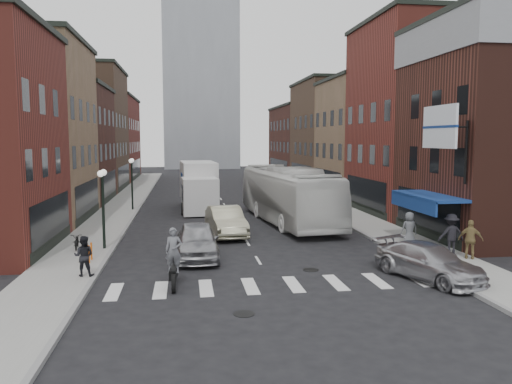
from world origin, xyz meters
TOP-DOWN VIEW (x-y plane):
  - ground at (0.00, 0.00)m, footprint 160.00×160.00m
  - sidewalk_left at (-8.50, 22.00)m, footprint 3.00×74.00m
  - sidewalk_right at (8.50, 22.00)m, footprint 3.00×74.00m
  - curb_left at (-7.00, 22.00)m, footprint 0.20×74.00m
  - curb_right at (7.00, 22.00)m, footprint 0.20×74.00m
  - crosswalk_stripes at (0.00, -3.00)m, footprint 12.00×2.20m
  - bldg_left_mid_a at (-14.99, 14.00)m, footprint 10.30×10.20m
  - bldg_left_mid_b at (-14.99, 24.00)m, footprint 10.30×10.20m
  - bldg_left_far_a at (-14.99, 35.00)m, footprint 10.30×12.20m
  - bldg_left_far_b at (-14.99, 49.00)m, footprint 10.30×16.20m
  - bldg_right_corner at (14.99, 4.50)m, footprint 10.30×9.20m
  - bldg_right_mid_a at (15.00, 14.00)m, footprint 10.30×10.20m
  - bldg_right_mid_b at (14.99, 24.00)m, footprint 10.30×10.20m
  - bldg_right_far_a at (14.99, 35.00)m, footprint 10.30×12.20m
  - bldg_right_far_b at (14.99, 49.00)m, footprint 10.30×16.20m
  - awning_blue at (8.93, 2.50)m, footprint 1.80×5.00m
  - billboard_sign at (8.59, 0.50)m, footprint 1.52×3.00m
  - distant_tower at (0.00, 78.00)m, footprint 14.00×14.00m
  - streetlamp_near at (-7.40, 4.00)m, footprint 0.32×1.22m
  - streetlamp_far at (-7.40, 18.00)m, footprint 0.32×1.22m
  - bike_rack at (-7.60, 1.30)m, footprint 0.08×0.68m
  - box_truck at (-2.25, 18.12)m, footprint 3.01×8.81m
  - motorcycle_rider at (-3.80, -2.69)m, footprint 0.66×2.26m
  - transit_bus at (3.51, 11.13)m, footprint 4.54×13.77m
  - sedan_left_near at (-2.81, 1.84)m, footprint 2.00×4.94m
  - sedan_left_far at (-1.00, 7.20)m, footprint 2.29×5.28m
  - curb_car at (6.36, -3.05)m, footprint 3.60×5.28m
  - parked_bicycle at (-8.73, 4.05)m, footprint 0.71×1.56m
  - ped_left_solo at (-7.40, -1.12)m, footprint 0.84×0.53m
  - ped_right_a at (9.24, 0.38)m, footprint 1.28×0.69m
  - ped_right_b at (9.60, -0.69)m, footprint 1.18×1.02m
  - ped_right_c at (8.09, 2.41)m, footprint 0.88×0.59m

SIDE VIEW (x-z plane):
  - ground at x=0.00m, z-range 0.00..0.00m
  - curb_left at x=-7.00m, z-range -0.08..0.08m
  - curb_right at x=7.00m, z-range -0.08..0.08m
  - crosswalk_stripes at x=0.00m, z-range -0.01..0.01m
  - sidewalk_left at x=-8.50m, z-range 0.00..0.15m
  - sidewalk_right at x=8.50m, z-range 0.00..0.15m
  - parked_bicycle at x=-8.73m, z-range 0.15..0.94m
  - bike_rack at x=-7.60m, z-range 0.15..0.95m
  - curb_car at x=6.36m, z-range 0.00..1.42m
  - sedan_left_near at x=-2.81m, z-range 0.00..1.68m
  - sedan_left_far at x=-1.00m, z-range 0.00..1.69m
  - ped_left_solo at x=-7.40m, z-range 0.15..1.78m
  - ped_right_c at x=8.09m, z-range 0.15..1.90m
  - ped_right_b at x=9.60m, z-range 0.15..1.96m
  - motorcycle_rider at x=-3.80m, z-range -0.07..2.23m
  - ped_right_a at x=9.24m, z-range 0.15..2.09m
  - box_truck at x=-2.25m, z-range -0.02..3.75m
  - transit_bus at x=3.51m, z-range 0.00..3.77m
  - awning_blue at x=8.93m, z-range 2.24..3.02m
  - streetlamp_near at x=-7.40m, z-range 0.86..4.97m
  - streetlamp_far at x=-7.40m, z-range 0.86..4.97m
  - bldg_right_far_b at x=14.99m, z-range 0.00..10.30m
  - bldg_left_mid_b at x=-14.99m, z-range 0.00..10.30m
  - bldg_left_far_b at x=-14.99m, z-range 0.00..11.30m
  - bldg_right_mid_b at x=14.99m, z-range 0.00..11.30m
  - billboard_sign at x=8.59m, z-range 4.28..7.98m
  - bldg_right_far_a at x=14.99m, z-range 0.00..12.30m
  - bldg_left_mid_a at x=-14.99m, z-range 0.00..12.30m
  - bldg_right_corner at x=14.99m, z-range 0.00..12.30m
  - bldg_left_far_a at x=-14.99m, z-range 0.00..13.30m
  - bldg_right_mid_a at x=15.00m, z-range 0.00..14.30m
  - distant_tower at x=0.00m, z-range 0.00..50.00m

